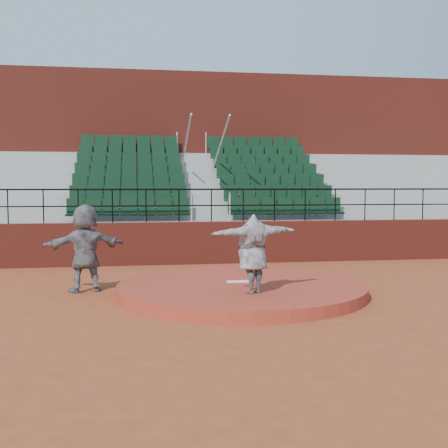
{
  "coord_description": "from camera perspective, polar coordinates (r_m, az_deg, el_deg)",
  "views": [
    {
      "loc": [
        -2.31,
        -12.14,
        2.44
      ],
      "look_at": [
        0.0,
        2.5,
        1.4
      ],
      "focal_mm": 45.0,
      "sensor_mm": 36.0,
      "label": 1
    }
  ],
  "objects": [
    {
      "name": "ground",
      "position": [
        12.6,
        1.78,
        -7.15
      ],
      "size": [
        90.0,
        90.0,
        0.0
      ],
      "primitive_type": "plane",
      "color": "brown",
      "rests_on": "ground"
    },
    {
      "name": "pitchers_mound",
      "position": [
        12.57,
        1.78,
        -6.6
      ],
      "size": [
        5.5,
        5.5,
        0.25
      ],
      "primitive_type": "cylinder",
      "color": "#A03623",
      "rests_on": "ground"
    },
    {
      "name": "pitching_rubber",
      "position": [
        12.69,
        1.66,
        -5.85
      ],
      "size": [
        0.6,
        0.15,
        0.03
      ],
      "primitive_type": "cube",
      "color": "white",
      "rests_on": "pitchers_mound"
    },
    {
      "name": "boundary_wall",
      "position": [
        17.39,
        -1.28,
        -1.9
      ],
      "size": [
        24.0,
        0.3,
        1.3
      ],
      "primitive_type": "cube",
      "color": "maroon",
      "rests_on": "ground"
    },
    {
      "name": "wall_railing",
      "position": [
        17.3,
        -1.29,
        2.65
      ],
      "size": [
        24.04,
        0.05,
        1.03
      ],
      "color": "black",
      "rests_on": "boundary_wall"
    },
    {
      "name": "seating_deck",
      "position": [
        20.94,
        -2.62,
        1.3
      ],
      "size": [
        24.0,
        5.97,
        4.63
      ],
      "color": "gray",
      "rests_on": "ground"
    },
    {
      "name": "press_box_facade",
      "position": [
        24.87,
        -3.65,
        6.56
      ],
      "size": [
        24.0,
        3.0,
        7.1
      ],
      "primitive_type": "cube",
      "color": "maroon",
      "rests_on": "ground"
    },
    {
      "name": "pitcher",
      "position": [
        11.3,
        2.93,
        -3.04
      ],
      "size": [
        2.04,
        1.16,
        1.6
      ],
      "primitive_type": "imported",
      "rotation": [
        0.0,
        0.0,
        3.48
      ],
      "color": "black",
      "rests_on": "pitchers_mound"
    },
    {
      "name": "fielder",
      "position": [
        13.16,
        -13.93,
        -2.38
      ],
      "size": [
        1.95,
        1.08,
        2.0
      ],
      "primitive_type": "imported",
      "rotation": [
        0.0,
        0.0,
        3.42
      ],
      "color": "black",
      "rests_on": "ground"
    }
  ]
}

